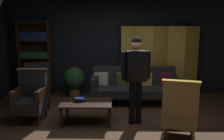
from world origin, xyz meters
The scene contains 13 objects.
ground_plane centered at (0.00, 0.00, 0.00)m, with size 10.00×10.00×0.00m, color #3D2819.
back_wall centered at (0.00, 2.45, 1.40)m, with size 7.20×0.10×2.80m, color black.
folding_screen centered at (1.31, 2.17, 0.99)m, with size 2.16×0.24×1.90m.
bookshelf centered at (-2.15, 2.19, 1.07)m, with size 0.90×0.32×2.05m.
velvet_couch centered at (0.55, 1.46, 0.46)m, with size 2.12×0.78×0.88m.
coffee_table centered at (-0.50, 0.18, 0.37)m, with size 1.00×0.64×0.42m.
armchair_gilt_accent centered at (1.17, -0.43, 0.49)m, with size 0.71×0.71×1.04m.
armchair_wing_left centered at (-1.78, 1.15, 0.49)m, with size 0.71×0.71×1.04m.
armchair_wing_right centered at (-1.63, 0.27, 0.49)m, with size 0.60×0.58×1.04m.
standing_figure centered at (0.47, 0.14, 1.03)m, with size 0.57×0.31×1.70m.
potted_plant centered at (-1.02, 1.80, 0.48)m, with size 0.54×0.54×0.84m.
book_black_cloth centered at (-0.63, 0.26, 0.44)m, with size 0.22×0.19×0.04m, color black.
book_navy_cloth centered at (-0.63, 0.26, 0.48)m, with size 0.19×0.19×0.03m, color navy.
Camera 1 is at (0.07, -4.20, 1.88)m, focal length 37.22 mm.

